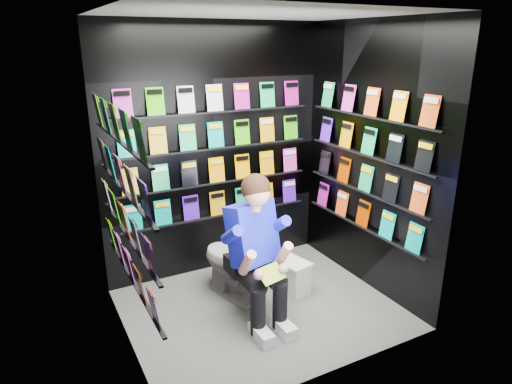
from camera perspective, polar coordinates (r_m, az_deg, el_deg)
floor at (r=4.43m, az=0.59°, el=-14.40°), size 2.40×2.40×0.00m
ceiling at (r=3.73m, az=0.73°, el=21.50°), size 2.40×2.40×0.00m
wall_back at (r=4.75m, az=-5.14°, el=4.96°), size 2.40×0.04×2.60m
wall_front at (r=3.09m, az=9.59°, el=-2.69°), size 2.40×0.04×2.60m
wall_left at (r=3.50m, az=-16.88°, el=-0.73°), size 0.04×2.00×2.60m
wall_right at (r=4.56m, az=14.05°, el=3.90°), size 0.04×2.00×2.60m
comics_back at (r=4.73m, az=-5.00°, el=4.94°), size 2.10×0.06×1.37m
comics_left at (r=3.50m, az=-16.41°, el=-0.58°), size 0.06×1.70×1.37m
comics_right at (r=4.54m, az=13.77°, el=3.92°), size 0.06×1.70×1.37m
toilet at (r=4.47m, az=-2.83°, el=-8.62°), size 0.58×0.83×0.73m
longbox at (r=4.67m, az=4.19°, el=-10.45°), size 0.31×0.44×0.30m
longbox_lid at (r=4.59m, az=4.24°, el=-8.62°), size 0.33×0.47×0.03m
reader at (r=3.98m, az=-0.58°, el=-5.32°), size 0.73×0.92×1.50m
held_comic at (r=3.80m, az=1.90°, el=-10.18°), size 0.26×0.19×0.10m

